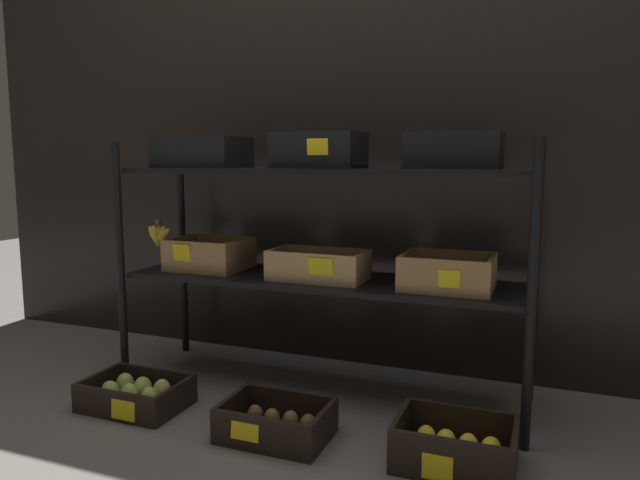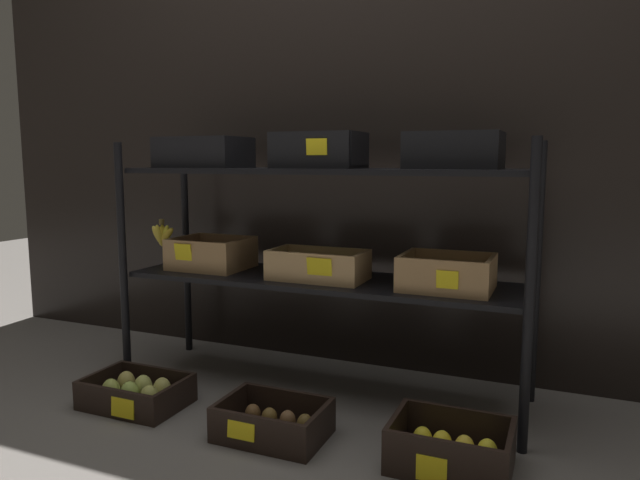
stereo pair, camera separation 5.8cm
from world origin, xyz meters
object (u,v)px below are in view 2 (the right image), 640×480
object	(u,v)px
display_rack	(317,222)
crate_ground_kiwi	(273,424)
crate_ground_lemon	(451,451)
crate_ground_pear	(137,393)

from	to	relation	value
display_rack	crate_ground_kiwi	xyz separation A→B (m)	(0.03, -0.43, -0.63)
crate_ground_kiwi	crate_ground_lemon	distance (m)	0.58
crate_ground_kiwi	crate_ground_lemon	bearing A→B (deg)	3.36
display_rack	crate_ground_kiwi	distance (m)	0.76
display_rack	crate_ground_pear	world-z (taller)	display_rack
crate_ground_pear	crate_ground_kiwi	bearing A→B (deg)	-2.58
crate_ground_kiwi	crate_ground_lemon	size ratio (longest dim) A/B	1.00
crate_ground_pear	crate_ground_kiwi	distance (m)	0.59
crate_ground_kiwi	crate_ground_lemon	xyz separation A→B (m)	(0.58, 0.03, 0.01)
display_rack	crate_ground_lemon	xyz separation A→B (m)	(0.60, -0.39, -0.62)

